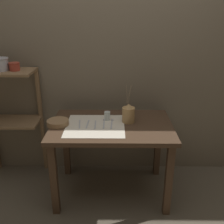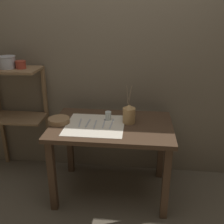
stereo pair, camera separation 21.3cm
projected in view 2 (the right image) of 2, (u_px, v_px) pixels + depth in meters
The scene contains 15 objects.
ground_plane at pixel (112, 190), 2.66m from camera, with size 12.00×12.00×0.00m, color brown.
stone_wall_back at pixel (117, 64), 2.66m from camera, with size 7.00×0.06×2.40m.
wooden_table at pixel (112, 135), 2.43m from camera, with size 1.11×0.73×0.74m.
wooden_shelf_unit at pixel (16, 101), 2.73m from camera, with size 0.58×0.33×1.18m.
linen_cloth at pixel (95, 125), 2.37m from camera, with size 0.52×0.50×0.00m.
pitcher_with_flowers at pixel (129, 114), 2.39m from camera, with size 0.12×0.12×0.36m.
wooden_bowl at pixel (59, 121), 2.41m from camera, with size 0.20×0.20×0.05m.
glass_tumbler_near at pixel (108, 116), 2.47m from camera, with size 0.06×0.06×0.08m.
knife_center at pixel (80, 123), 2.41m from camera, with size 0.03×0.18×0.00m.
fork_outer at pixel (88, 123), 2.40m from camera, with size 0.02×0.18×0.00m.
fork_inner at pixel (95, 124), 2.38m from camera, with size 0.02×0.18×0.00m.
spoon_inner at pixel (105, 121), 2.44m from camera, with size 0.02×0.19×0.02m.
spoon_outer at pixel (112, 122), 2.42m from camera, with size 0.03×0.19×0.02m.
metal_pot_large at pixel (7, 62), 2.55m from camera, with size 0.17×0.17×0.12m.
metal_pot_small at pixel (21, 64), 2.55m from camera, with size 0.10×0.10×0.08m.
Camera 2 is at (0.24, -2.17, 1.72)m, focal length 42.00 mm.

